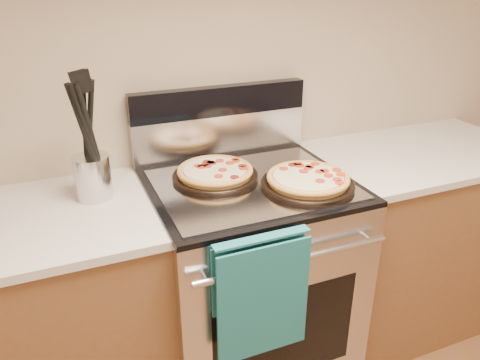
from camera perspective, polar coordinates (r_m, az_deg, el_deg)
name	(u,v)px	position (r m, az deg, el deg)	size (l,w,h in m)	color
wall_back	(215,52)	(1.97, -3.02, 15.26)	(4.00, 4.00, 0.00)	tan
range_body	(248,283)	(2.02, 1.00, -12.41)	(0.76, 0.68, 0.90)	#B7B7BC
oven_window	(285,335)	(1.79, 5.51, -18.29)	(0.56, 0.01, 0.40)	black
cooktop	(249,184)	(1.79, 1.11, -0.51)	(0.76, 0.68, 0.02)	black
backsplash_lower	(220,135)	(2.02, -2.42, 5.51)	(0.76, 0.06, 0.18)	silver
backsplash_upper	(220,101)	(1.97, -2.50, 9.64)	(0.76, 0.06, 0.12)	black
oven_handle	(295,260)	(1.55, 6.73, -9.64)	(0.03, 0.03, 0.70)	silver
dish_towel	(261,294)	(1.56, 2.57, -13.69)	(0.32, 0.05, 0.42)	navy
foil_sheet	(252,184)	(1.76, 1.50, -0.51)	(0.70, 0.55, 0.01)	gray
cabinet_left	(23,337)	(1.96, -24.95, -17.01)	(1.00, 0.62, 0.88)	brown
cabinet_right	(409,239)	(2.48, 19.86, -6.78)	(1.00, 0.62, 0.88)	brown
countertop_right	(423,153)	(2.29, 21.46, 3.06)	(1.02, 0.64, 0.03)	beige
pepperoni_pizza_back	(215,173)	(1.79, -3.05, 0.88)	(0.32, 0.32, 0.04)	gold
pepperoni_pizza_front	(308,180)	(1.74, 8.28, -0.05)	(0.34, 0.34, 0.05)	gold
utensil_crock	(93,177)	(1.73, -17.48, 0.33)	(0.13, 0.13, 0.16)	silver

